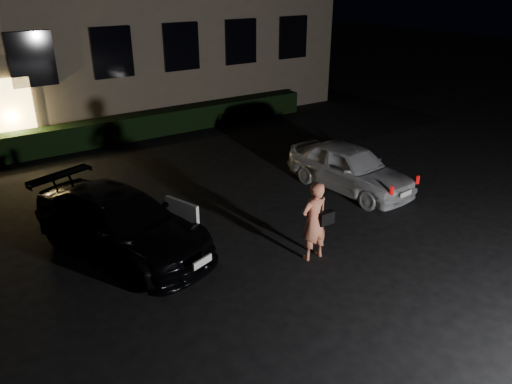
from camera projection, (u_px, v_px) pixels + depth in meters
ground at (317, 275)px, 9.92m from camera, size 80.00×80.00×0.00m
hedge at (125, 129)px, 17.71m from camera, size 15.00×0.70×0.85m
sedan at (121, 223)px, 10.55m from camera, size 3.18×4.88×1.31m
hatch at (350, 167)px, 13.60m from camera, size 1.84×3.87×1.28m
man at (314, 221)px, 10.17m from camera, size 0.70×0.41×1.72m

